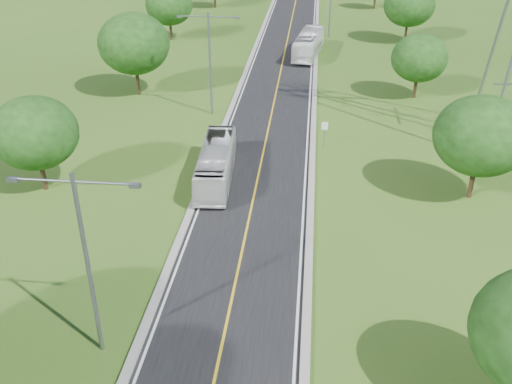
# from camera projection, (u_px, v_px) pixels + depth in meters

# --- Properties ---
(ground) EXTENTS (260.00, 260.00, 0.00)m
(ground) POSITION_uv_depth(u_px,v_px,m) (281.00, 71.00, 70.14)
(ground) COLOR #264C15
(ground) RESTS_ON ground
(road) EXTENTS (8.00, 150.00, 0.06)m
(road) POSITION_uv_depth(u_px,v_px,m) (284.00, 58.00, 75.35)
(road) COLOR black
(road) RESTS_ON ground
(curb_left) EXTENTS (0.50, 150.00, 0.22)m
(curb_left) POSITION_uv_depth(u_px,v_px,m) (252.00, 56.00, 75.68)
(curb_left) COLOR gray
(curb_left) RESTS_ON ground
(curb_right) EXTENTS (0.50, 150.00, 0.22)m
(curb_right) POSITION_uv_depth(u_px,v_px,m) (316.00, 58.00, 74.93)
(curb_right) COLOR gray
(curb_right) RESTS_ON ground
(speed_limit_sign) EXTENTS (0.55, 0.09, 2.40)m
(speed_limit_sign) POSITION_uv_depth(u_px,v_px,m) (324.00, 130.00, 49.73)
(speed_limit_sign) COLOR slate
(speed_limit_sign) RESTS_ON ground
(streetlight_near_left) EXTENTS (5.90, 0.25, 10.00)m
(streetlight_near_left) POSITION_uv_depth(u_px,v_px,m) (86.00, 252.00, 26.00)
(streetlight_near_left) COLOR slate
(streetlight_near_left) RESTS_ON ground
(streetlight_mid_left) EXTENTS (5.90, 0.25, 10.00)m
(streetlight_mid_left) POSITION_uv_depth(u_px,v_px,m) (210.00, 55.00, 54.73)
(streetlight_mid_left) COLOR slate
(streetlight_mid_left) RESTS_ON ground
(tree_lb) EXTENTS (6.30, 6.30, 7.33)m
(tree_lb) POSITION_uv_depth(u_px,v_px,m) (35.00, 133.00, 41.45)
(tree_lb) COLOR black
(tree_lb) RESTS_ON ground
(tree_lc) EXTENTS (7.56, 7.56, 8.79)m
(tree_lc) POSITION_uv_depth(u_px,v_px,m) (134.00, 44.00, 60.06)
(tree_lc) COLOR black
(tree_lc) RESTS_ON ground
(tree_ld) EXTENTS (6.72, 6.72, 7.82)m
(tree_ld) POSITION_uv_depth(u_px,v_px,m) (169.00, 5.00, 81.43)
(tree_ld) COLOR black
(tree_ld) RESTS_ON ground
(tree_rb) EXTENTS (6.72, 6.72, 7.82)m
(tree_rb) POSITION_uv_depth(u_px,v_px,m) (481.00, 136.00, 40.20)
(tree_rb) COLOR black
(tree_rb) RESTS_ON ground
(tree_rc) EXTENTS (5.88, 5.88, 6.84)m
(tree_rc) POSITION_uv_depth(u_px,v_px,m) (419.00, 58.00, 59.74)
(tree_rc) COLOR black
(tree_rc) RESTS_ON ground
(tree_rd) EXTENTS (7.14, 7.14, 8.30)m
(tree_rd) POSITION_uv_depth(u_px,v_px,m) (409.00, 5.00, 80.01)
(tree_rd) COLOR black
(tree_rd) RESTS_ON ground
(bus_outbound) EXTENTS (4.10, 11.59, 3.16)m
(bus_outbound) POSITION_uv_depth(u_px,v_px,m) (309.00, 44.00, 75.28)
(bus_outbound) COLOR white
(bus_outbound) RESTS_ON road
(bus_inbound) EXTENTS (2.96, 10.28, 2.83)m
(bus_inbound) POSITION_uv_depth(u_px,v_px,m) (216.00, 163.00, 44.27)
(bus_inbound) COLOR silver
(bus_inbound) RESTS_ON road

